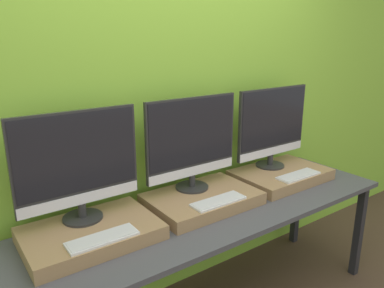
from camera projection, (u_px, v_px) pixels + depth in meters
wall_back at (171, 101)px, 2.31m from camera, size 8.00×0.04×2.60m
workbench at (211, 219)px, 2.17m from camera, size 2.38×0.68×0.72m
wooden_riser_left at (91, 233)px, 1.82m from camera, size 0.63×0.43×0.07m
monitor_left at (78, 163)px, 1.81m from camera, size 0.61×0.20×0.56m
keyboard_left at (102, 238)px, 1.70m from camera, size 0.32×0.11×0.01m
wooden_riser_center at (202, 199)px, 2.20m from camera, size 0.63×0.43×0.07m
monitor_center at (192, 141)px, 2.19m from camera, size 0.61×0.20×0.56m
keyboard_center at (218, 201)px, 2.08m from camera, size 0.32×0.11×0.01m
wooden_riser_right at (281, 175)px, 2.58m from camera, size 0.63×0.43×0.07m
monitor_right at (272, 125)px, 2.57m from camera, size 0.61×0.20×0.56m
keyboard_right at (298, 175)px, 2.46m from camera, size 0.32×0.11×0.01m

